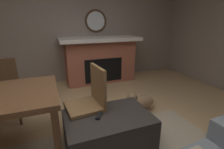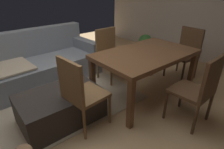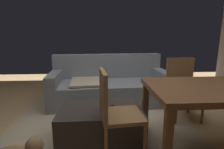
# 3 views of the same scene
# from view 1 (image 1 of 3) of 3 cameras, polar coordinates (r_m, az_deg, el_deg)

# --- Properties ---
(wall_back_fireplace_side) EXTENTS (6.91, 0.12, 2.60)m
(wall_back_fireplace_side) POSITION_cam_1_polar(r_m,az_deg,el_deg) (4.24, -17.29, 14.98)
(wall_back_fireplace_side) COLOR gray
(wall_back_fireplace_side) RESTS_ON ground
(fireplace) EXTENTS (1.89, 0.76, 1.10)m
(fireplace) POSITION_cam_1_polar(r_m,az_deg,el_deg) (4.13, -4.13, 5.22)
(fireplace) COLOR #9E5642
(fireplace) RESTS_ON ground
(round_wall_mirror) EXTENTS (0.55, 0.05, 0.55)m
(round_wall_mirror) POSITION_cam_1_polar(r_m,az_deg,el_deg) (4.30, -5.60, 17.85)
(round_wall_mirror) COLOR #4C331E
(ottoman_coffee_table) EXTENTS (1.01, 0.67, 0.40)m
(ottoman_coffee_table) POSITION_cam_1_polar(r_m,az_deg,el_deg) (2.12, -1.22, -18.58)
(ottoman_coffee_table) COLOR #2D2826
(ottoman_coffee_table) RESTS_ON ground
(tv_remote) EXTENTS (0.12, 0.16, 0.02)m
(tv_remote) POSITION_cam_1_polar(r_m,az_deg,el_deg) (1.99, -4.45, -13.86)
(tv_remote) COLOR black
(tv_remote) RESTS_ON ottoman_coffee_table
(dining_chair_south) EXTENTS (0.46, 0.46, 0.93)m
(dining_chair_south) POSITION_cam_1_polar(r_m,az_deg,el_deg) (2.98, -33.65, -3.57)
(dining_chair_south) COLOR #513823
(dining_chair_south) RESTS_ON ground
(dining_chair_west) EXTENTS (0.48, 0.48, 0.93)m
(dining_chair_west) POSITION_cam_1_polar(r_m,az_deg,el_deg) (2.16, -7.38, -8.05)
(dining_chair_west) COLOR brown
(dining_chair_west) RESTS_ON ground
(small_dog) EXTENTS (0.49, 0.22, 0.32)m
(small_dog) POSITION_cam_1_polar(r_m,az_deg,el_deg) (2.85, 9.79, -9.07)
(small_dog) COLOR #8C6B4C
(small_dog) RESTS_ON ground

